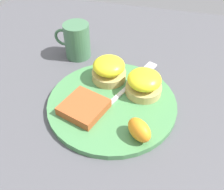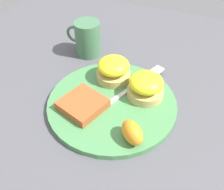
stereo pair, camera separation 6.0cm
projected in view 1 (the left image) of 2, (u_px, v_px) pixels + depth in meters
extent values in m
plane|color=#4C4C51|center=(112.00, 105.00, 0.63)|extent=(1.10, 1.10, 0.00)
cylinder|color=#47844C|center=(112.00, 103.00, 0.62)|extent=(0.30, 0.30, 0.01)
cylinder|color=tan|center=(143.00, 89.00, 0.63)|extent=(0.09, 0.09, 0.02)
ellipsoid|color=yellow|center=(144.00, 79.00, 0.61)|extent=(0.08, 0.08, 0.04)
cylinder|color=tan|center=(109.00, 75.00, 0.67)|extent=(0.09, 0.09, 0.02)
ellipsoid|color=yellow|center=(109.00, 66.00, 0.65)|extent=(0.08, 0.08, 0.04)
cube|color=#A64D24|center=(84.00, 107.00, 0.59)|extent=(0.11, 0.11, 0.02)
ellipsoid|color=orange|center=(139.00, 130.00, 0.52)|extent=(0.07, 0.07, 0.04)
cube|color=silver|center=(119.00, 96.00, 0.63)|extent=(0.06, 0.11, 0.00)
cube|color=silver|center=(149.00, 68.00, 0.71)|extent=(0.04, 0.05, 0.00)
cylinder|color=#42704C|center=(77.00, 41.00, 0.74)|extent=(0.07, 0.07, 0.10)
torus|color=#42704C|center=(63.00, 37.00, 0.75)|extent=(0.05, 0.01, 0.05)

